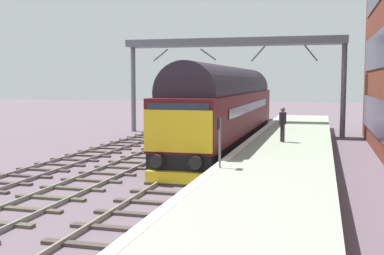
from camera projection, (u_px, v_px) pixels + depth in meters
ground_plane at (196, 172)px, 20.83m from camera, size 140.00×140.00×0.00m
track_main at (196, 171)px, 20.82m from camera, size 2.50×60.00×0.15m
track_adjacent_west at (121, 167)px, 21.71m from camera, size 2.50×60.00×0.15m
track_adjacent_far_west at (60, 164)px, 22.49m from camera, size 2.50×60.00×0.15m
station_platform at (281, 164)px, 19.85m from camera, size 4.00×44.00×1.01m
diesel_locomotive at (227, 106)px, 27.18m from camera, size 2.74×19.44×4.68m
platform_number_sign at (219, 134)px, 16.19m from camera, size 0.10×0.44×1.64m
waiting_passenger at (283, 121)px, 23.03m from camera, size 0.46×0.46×1.64m
overhead_footbridge at (233, 47)px, 35.09m from camera, size 15.77×2.00×6.89m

